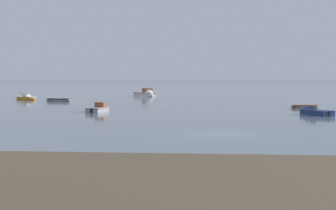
{
  "coord_description": "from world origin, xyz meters",
  "views": [
    {
      "loc": [
        -0.76,
        -39.04,
        4.49
      ],
      "look_at": [
        -6.29,
        24.49,
        0.73
      ],
      "focal_mm": 55.44,
      "sensor_mm": 36.0,
      "label": 1
    }
  ],
  "objects_px": {
    "motorboat_moored_0": "(100,109)",
    "rowboat_moored_2": "(305,107)",
    "motorboat_moored_2": "(313,113)",
    "motorboat_moored_5": "(147,94)",
    "rowboat_moored_3": "(58,100)",
    "sailboat_moored_0": "(26,98)"
  },
  "relations": [
    {
      "from": "motorboat_moored_0",
      "to": "rowboat_moored_3",
      "type": "relative_size",
      "value": 1.02
    },
    {
      "from": "sailboat_moored_0",
      "to": "motorboat_moored_0",
      "type": "xyz_separation_m",
      "value": [
        19.36,
        -27.34,
        -0.0
      ]
    },
    {
      "from": "sailboat_moored_0",
      "to": "rowboat_moored_3",
      "type": "height_order",
      "value": "sailboat_moored_0"
    },
    {
      "from": "sailboat_moored_0",
      "to": "motorboat_moored_0",
      "type": "bearing_deg",
      "value": -19.78
    },
    {
      "from": "rowboat_moored_2",
      "to": "motorboat_moored_5",
      "type": "distance_m",
      "value": 43.84
    },
    {
      "from": "sailboat_moored_0",
      "to": "motorboat_moored_2",
      "type": "xyz_separation_m",
      "value": [
        44.18,
        -30.11,
        -0.04
      ]
    },
    {
      "from": "motorboat_moored_0",
      "to": "rowboat_moored_2",
      "type": "height_order",
      "value": "motorboat_moored_0"
    },
    {
      "from": "motorboat_moored_0",
      "to": "motorboat_moored_2",
      "type": "relative_size",
      "value": 0.97
    },
    {
      "from": "motorboat_moored_0",
      "to": "rowboat_moored_2",
      "type": "relative_size",
      "value": 1.23
    },
    {
      "from": "rowboat_moored_3",
      "to": "sailboat_moored_0",
      "type": "bearing_deg",
      "value": 156.17
    },
    {
      "from": "rowboat_moored_3",
      "to": "motorboat_moored_0",
      "type": "bearing_deg",
      "value": -54.37
    },
    {
      "from": "rowboat_moored_2",
      "to": "motorboat_moored_5",
      "type": "relative_size",
      "value": 0.55
    },
    {
      "from": "motorboat_moored_2",
      "to": "motorboat_moored_5",
      "type": "bearing_deg",
      "value": -2.32
    },
    {
      "from": "sailboat_moored_0",
      "to": "rowboat_moored_3",
      "type": "bearing_deg",
      "value": 3.29
    },
    {
      "from": "motorboat_moored_0",
      "to": "motorboat_moored_2",
      "type": "distance_m",
      "value": 24.98
    },
    {
      "from": "motorboat_moored_2",
      "to": "motorboat_moored_5",
      "type": "relative_size",
      "value": 0.7
    },
    {
      "from": "motorboat_moored_5",
      "to": "rowboat_moored_2",
      "type": "bearing_deg",
      "value": 1.87
    },
    {
      "from": "rowboat_moored_2",
      "to": "rowboat_moored_3",
      "type": "height_order",
      "value": "rowboat_moored_3"
    },
    {
      "from": "motorboat_moored_0",
      "to": "motorboat_moored_2",
      "type": "bearing_deg",
      "value": -86.92
    },
    {
      "from": "motorboat_moored_0",
      "to": "rowboat_moored_2",
      "type": "bearing_deg",
      "value": -61.74
    },
    {
      "from": "motorboat_moored_2",
      "to": "rowboat_moored_2",
      "type": "xyz_separation_m",
      "value": [
        1.1,
        11.6,
        -0.06
      ]
    },
    {
      "from": "rowboat_moored_2",
      "to": "motorboat_moored_0",
      "type": "bearing_deg",
      "value": -162.16
    }
  ]
}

